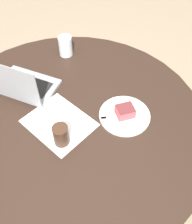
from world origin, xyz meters
The scene contains 9 objects.
ground_plane centered at (0.00, 0.00, 0.00)m, with size 12.00×12.00×0.00m, color gray.
dining_table centered at (0.00, 0.00, 0.67)m, with size 1.36×1.36×0.77m.
paper_document centered at (0.00, 0.05, 0.77)m, with size 0.34×0.30×0.00m.
plate centered at (-0.16, -0.23, 0.78)m, with size 0.25×0.25×0.01m.
cake_slice centered at (-0.16, -0.23, 0.81)m, with size 0.10×0.10×0.05m.
fork centered at (-0.14, -0.18, 0.79)m, with size 0.11×0.16×0.00m.
coffee_glass centered at (-0.10, 0.09, 0.82)m, with size 0.07×0.07×0.11m.
water_glass centered at (0.42, -0.27, 0.83)m, with size 0.08×0.08×0.12m.
laptop centered at (0.30, 0.08, 0.81)m, with size 0.38×0.34×0.23m.
Camera 1 is at (-0.71, 0.38, 1.77)m, focal length 42.00 mm.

